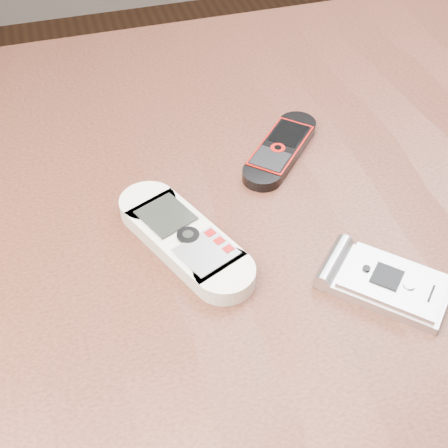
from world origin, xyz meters
TOP-DOWN VIEW (x-y plane):
  - table at (0.00, 0.00)m, footprint 1.20×0.80m
  - nokia_white at (-0.03, -0.01)m, footprint 0.11×0.17m
  - nokia_black_red at (0.09, 0.09)m, footprint 0.12×0.12m
  - motorola_razr at (0.12, -0.10)m, footprint 0.12×0.12m

SIDE VIEW (x-z plane):
  - table at x=0.00m, z-range 0.27..1.02m
  - nokia_black_red at x=0.09m, z-range 0.75..0.76m
  - motorola_razr at x=0.12m, z-range 0.75..0.77m
  - nokia_white at x=-0.03m, z-range 0.75..0.77m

